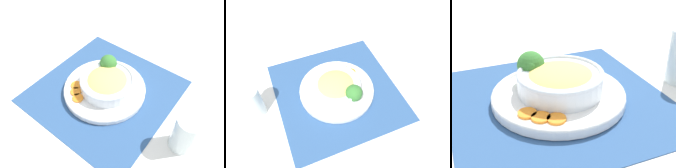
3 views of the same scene
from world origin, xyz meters
TOP-DOWN VIEW (x-y plane):
  - ground_plane at (0.00, 0.00)m, footprint 4.00×4.00m
  - placemat at (0.00, 0.00)m, footprint 0.52×0.52m
  - plate at (0.00, 0.00)m, footprint 0.29×0.29m
  - bowl at (0.01, -0.01)m, footprint 0.19×0.19m
  - broccoli_floret at (0.08, 0.03)m, footprint 0.06×0.06m
  - carrot_slice_near at (-0.04, 0.09)m, footprint 0.04×0.04m
  - carrot_slice_middle at (-0.07, 0.08)m, footprint 0.04×0.04m
  - carrot_slice_far at (-0.09, 0.05)m, footprint 0.04×0.04m

SIDE VIEW (x-z plane):
  - ground_plane at x=0.00m, z-range 0.00..0.00m
  - placemat at x=0.00m, z-range 0.00..0.00m
  - plate at x=0.00m, z-range 0.00..0.03m
  - carrot_slice_near at x=-0.04m, z-range 0.02..0.03m
  - carrot_slice_middle at x=-0.07m, z-range 0.02..0.03m
  - carrot_slice_far at x=-0.09m, z-range 0.02..0.03m
  - bowl at x=0.01m, z-range 0.02..0.08m
  - broccoli_floret at x=0.08m, z-range 0.03..0.10m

